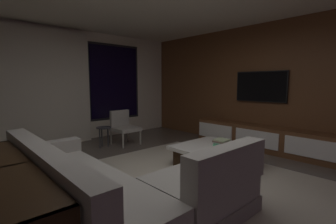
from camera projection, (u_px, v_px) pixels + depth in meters
The scene contains 12 objects.
floor at pixel (168, 190), 3.24m from camera, with size 9.20×9.20×0.00m, color #564C44.
back_wall_with_window at pixel (63, 87), 5.70m from camera, with size 6.60×0.30×2.70m.
media_wall at pixel (274, 87), 5.13m from camera, with size 0.12×7.80×2.70m.
area_rug at pixel (191, 184), 3.40m from camera, with size 3.20×3.80×0.01m, color #ADA391.
sectional_couch at pixel (113, 191), 2.56m from camera, with size 1.98×2.50×0.82m.
coffee_table at pixel (215, 156), 4.10m from camera, with size 1.16×1.16×0.36m.
book_stack_on_coffee_table at pixel (221, 142), 4.14m from camera, with size 0.30×0.22×0.11m.
accent_chair_near_window at pixel (123, 125), 5.68m from camera, with size 0.56×0.57×0.78m.
side_stool at pixel (104, 131), 5.34m from camera, with size 0.32×0.32×0.46m.
media_console at pixel (263, 139), 5.11m from camera, with size 0.46×3.10×0.52m.
mounted_tv at pixel (261, 87), 5.24m from camera, with size 0.05×1.14×0.66m.
console_table_behind_couch at pixel (8, 204), 2.03m from camera, with size 0.40×2.10×0.74m.
Camera 1 is at (-2.09, -2.29, 1.42)m, focal length 25.84 mm.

